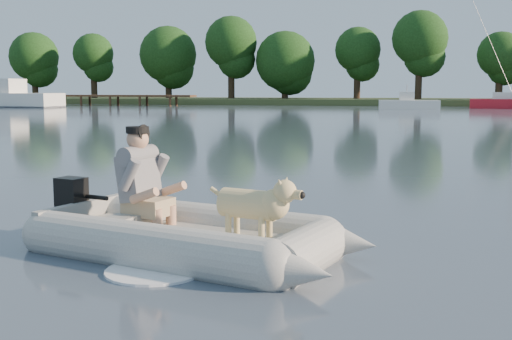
% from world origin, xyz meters
% --- Properties ---
extents(water, '(160.00, 160.00, 0.00)m').
position_xyz_m(water, '(0.00, 0.00, 0.00)').
color(water, slate).
rests_on(water, ground).
extents(shore_bank, '(160.00, 12.00, 0.70)m').
position_xyz_m(shore_bank, '(0.00, 62.00, 0.25)').
color(shore_bank, '#47512D').
rests_on(shore_bank, water).
extents(dock, '(18.00, 2.00, 1.04)m').
position_xyz_m(dock, '(-26.00, 52.00, 0.52)').
color(dock, '#4C331E').
rests_on(dock, water).
extents(treeline, '(84.66, 7.35, 9.27)m').
position_xyz_m(treeline, '(5.75, 61.07, 5.30)').
color(treeline, '#332316').
rests_on(treeline, shore_bank).
extents(dinghy, '(5.73, 4.92, 1.41)m').
position_xyz_m(dinghy, '(-0.55, 0.54, 0.61)').
color(dinghy, '#999994').
rests_on(dinghy, water).
extents(man, '(0.89, 0.82, 1.10)m').
position_xyz_m(man, '(-1.22, 0.79, 0.79)').
color(man, slate).
rests_on(man, dinghy).
extents(dog, '(1.01, 0.59, 0.63)m').
position_xyz_m(dog, '(0.10, 0.41, 0.53)').
color(dog, tan).
rests_on(dog, dinghy).
extents(outboard_motor, '(0.49, 0.40, 0.80)m').
position_xyz_m(outboard_motor, '(-2.18, 1.02, 0.32)').
color(outboard_motor, black).
rests_on(outboard_motor, dinghy).
extents(cabin_cruiser, '(9.86, 4.28, 2.97)m').
position_xyz_m(cabin_cruiser, '(-31.85, 45.43, 1.26)').
color(cabin_cruiser, white).
rests_on(cabin_cruiser, water).
extents(motorboat, '(4.96, 2.12, 2.06)m').
position_xyz_m(motorboat, '(2.56, 46.79, 0.94)').
color(motorboat, white).
rests_on(motorboat, water).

